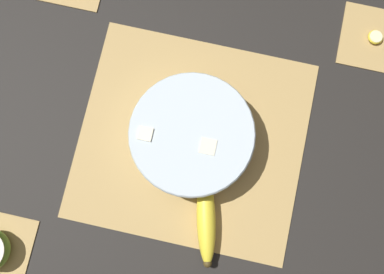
% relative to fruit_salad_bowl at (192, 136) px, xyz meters
% --- Properties ---
extents(ground_plane, '(6.00, 6.00, 0.00)m').
position_rel_fruit_salad_bowl_xyz_m(ground_plane, '(0.00, -0.00, -0.05)').
color(ground_plane, black).
extents(bamboo_mat_center, '(0.47, 0.43, 0.01)m').
position_rel_fruit_salad_bowl_xyz_m(bamboo_mat_center, '(0.00, -0.00, -0.04)').
color(bamboo_mat_center, tan).
rests_on(bamboo_mat_center, ground_plane).
extents(coaster_mat_far_right, '(0.15, 0.15, 0.01)m').
position_rel_fruit_salad_bowl_xyz_m(coaster_mat_far_right, '(0.34, 0.30, -0.04)').
color(coaster_mat_far_right, tan).
rests_on(coaster_mat_far_right, ground_plane).
extents(fruit_salad_bowl, '(0.25, 0.25, 0.08)m').
position_rel_fruit_salad_bowl_xyz_m(fruit_salad_bowl, '(0.00, 0.00, 0.00)').
color(fruit_salad_bowl, silver).
rests_on(fruit_salad_bowl, bamboo_mat_center).
extents(whole_banana, '(0.08, 0.18, 0.04)m').
position_rel_fruit_salad_bowl_xyz_m(whole_banana, '(0.06, -0.16, -0.02)').
color(whole_banana, yellow).
rests_on(whole_banana, bamboo_mat_center).
extents(banana_coin_single, '(0.03, 0.03, 0.01)m').
position_rel_fruit_salad_bowl_xyz_m(banana_coin_single, '(0.34, 0.30, -0.04)').
color(banana_coin_single, beige).
rests_on(banana_coin_single, coaster_mat_far_right).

